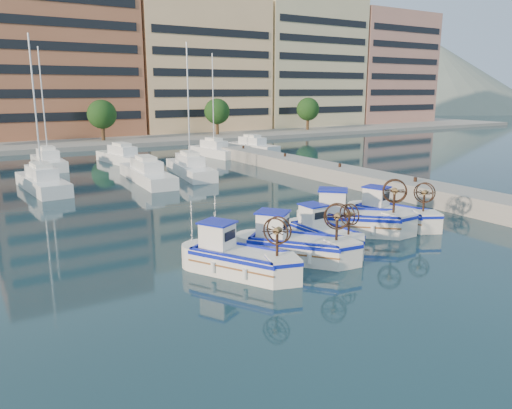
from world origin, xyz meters
name	(u,v)px	position (x,y,z in m)	size (l,w,h in m)	color
ground	(326,251)	(0.00, 0.00, 0.00)	(300.00, 300.00, 0.00)	#1B3D47
quay	(393,185)	(13.00, 8.00, 0.60)	(3.00, 60.00, 1.20)	gray
waterfront	(112,67)	(9.23, 65.04, 11.10)	(180.00, 40.00, 25.60)	gray
hill_east	(427,110)	(140.00, 110.00, 0.00)	(160.00, 160.00, 50.00)	slate
yacht_marina	(99,169)	(-3.31, 28.20, 0.53)	(38.56, 22.26, 11.50)	white
fishing_boat_a	(238,257)	(-5.09, -0.36, 0.74)	(3.50, 4.45, 2.69)	white
fishing_boat_b	(294,244)	(-2.05, -0.18, 0.76)	(4.06, 4.41, 2.76)	white
fishing_boat_c	(324,233)	(0.43, 0.72, 0.67)	(1.70, 3.95, 2.45)	white
fishing_boat_d	(353,218)	(3.19, 1.67, 0.83)	(4.71, 4.55, 3.01)	white
fishing_boat_e	(391,212)	(6.18, 1.76, 0.74)	(2.90, 4.41, 2.67)	white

